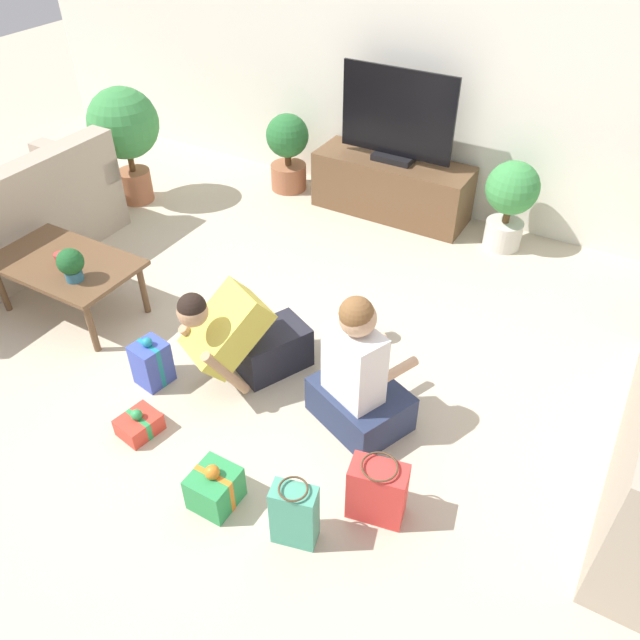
# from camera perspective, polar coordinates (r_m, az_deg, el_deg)

# --- Properties ---
(ground_plane) EXTENTS (16.00, 16.00, 0.00)m
(ground_plane) POSITION_cam_1_polar(r_m,az_deg,el_deg) (3.91, -5.89, -5.36)
(ground_plane) COLOR beige
(wall_back) EXTENTS (8.40, 0.06, 2.60)m
(wall_back) POSITION_cam_1_polar(r_m,az_deg,el_deg) (5.34, 10.74, 22.86)
(wall_back) COLOR white
(wall_back) RESTS_ON ground_plane
(coffee_table) EXTENTS (0.99, 0.60, 0.41)m
(coffee_table) POSITION_cam_1_polar(r_m,az_deg,el_deg) (4.54, -22.26, 4.52)
(coffee_table) COLOR brown
(coffee_table) RESTS_ON ground_plane
(tv_console) EXTENTS (1.34, 0.45, 0.49)m
(tv_console) POSITION_cam_1_polar(r_m,az_deg,el_deg) (5.52, 6.55, 11.99)
(tv_console) COLOR brown
(tv_console) RESTS_ON ground_plane
(tv) EXTENTS (0.97, 0.20, 0.75)m
(tv) POSITION_cam_1_polar(r_m,az_deg,el_deg) (5.28, 7.02, 17.64)
(tv) COLOR black
(tv) RESTS_ON tv_console
(potted_plant_back_right) EXTENTS (0.41, 0.41, 0.72)m
(potted_plant_back_right) POSITION_cam_1_polar(r_m,az_deg,el_deg) (5.12, 17.01, 10.59)
(potted_plant_back_right) COLOR beige
(potted_plant_back_right) RESTS_ON ground_plane
(potted_plant_corner_left) EXTENTS (0.60, 0.60, 1.01)m
(potted_plant_corner_left) POSITION_cam_1_polar(r_m,az_deg,el_deg) (5.77, -17.43, 16.26)
(potted_plant_corner_left) COLOR #A36042
(potted_plant_corner_left) RESTS_ON ground_plane
(potted_plant_back_left) EXTENTS (0.38, 0.38, 0.70)m
(potted_plant_back_left) POSITION_cam_1_polar(r_m,az_deg,el_deg) (5.85, -2.97, 15.37)
(potted_plant_back_left) COLOR #A36042
(potted_plant_back_left) RESTS_ON ground_plane
(person_kneeling) EXTENTS (0.60, 0.81, 0.75)m
(person_kneeling) POSITION_cam_1_polar(r_m,az_deg,el_deg) (3.72, -6.96, -1.59)
(person_kneeling) COLOR #23232D
(person_kneeling) RESTS_ON ground_plane
(person_sitting) EXTENTS (0.63, 0.60, 0.89)m
(person_sitting) POSITION_cam_1_polar(r_m,az_deg,el_deg) (3.43, 3.53, -5.50)
(person_sitting) COLOR #283351
(person_sitting) RESTS_ON ground_plane
(dog) EXTENTS (0.15, 0.54, 0.29)m
(dog) POSITION_cam_1_polar(r_m,az_deg,el_deg) (3.95, 2.88, -0.99)
(dog) COLOR black
(dog) RESTS_ON ground_plane
(gift_box_a) EXTENTS (0.22, 0.23, 0.27)m
(gift_box_a) POSITION_cam_1_polar(r_m,az_deg,el_deg) (3.27, -9.60, -14.88)
(gift_box_a) COLOR #2D934C
(gift_box_a) RESTS_ON ground_plane
(gift_box_b) EXTENTS (0.21, 0.22, 0.34)m
(gift_box_b) POSITION_cam_1_polar(r_m,az_deg,el_deg) (3.92, -15.13, -3.81)
(gift_box_b) COLOR #3D51BC
(gift_box_b) RESTS_ON ground_plane
(gift_box_c) EXTENTS (0.22, 0.25, 0.17)m
(gift_box_c) POSITION_cam_1_polar(r_m,az_deg,el_deg) (3.70, -16.21, -9.13)
(gift_box_c) COLOR red
(gift_box_c) RESTS_ON ground_plane
(gift_bag_a) EXTENTS (0.30, 0.21, 0.37)m
(gift_bag_a) POSITION_cam_1_polar(r_m,az_deg,el_deg) (3.14, 5.25, -15.30)
(gift_bag_a) COLOR red
(gift_bag_a) RESTS_ON ground_plane
(gift_bag_b) EXTENTS (0.24, 0.17, 0.39)m
(gift_bag_b) POSITION_cam_1_polar(r_m,az_deg,el_deg) (3.04, -2.36, -17.35)
(gift_bag_b) COLOR #4CA384
(gift_bag_b) RESTS_ON ground_plane
(mug) EXTENTS (0.12, 0.08, 0.09)m
(mug) POSITION_cam_1_polar(r_m,az_deg,el_deg) (4.45, -22.57, 5.14)
(mug) COLOR #B23D38
(mug) RESTS_ON coffee_table
(tabletop_plant) EXTENTS (0.17, 0.17, 0.22)m
(tabletop_plant) POSITION_cam_1_polar(r_m,az_deg,el_deg) (4.23, -21.83, 4.80)
(tabletop_plant) COLOR #336B84
(tabletop_plant) RESTS_ON coffee_table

